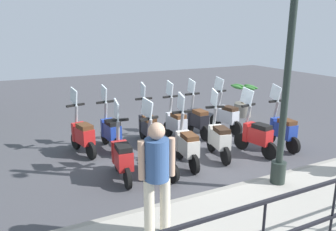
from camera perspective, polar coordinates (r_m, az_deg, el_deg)
The scene contains 17 objects.
ground_plane at distance 7.96m, azimuth 3.89°, elevation -6.18°, with size 28.00×28.00×0.00m, color #424247.
promenade_walkway at distance 5.72m, azimuth 20.65°, elevation -15.41°, with size 2.20×20.00×0.15m.
lamp_post_near at distance 5.88m, azimuth 19.92°, elevation 5.00°, with size 0.26×0.90×4.07m.
pedestrian_distant at distance 4.30m, azimuth -1.95°, elevation -9.72°, with size 0.37×0.48×1.59m.
potted_palm at distance 11.18m, azimuth 12.91°, elevation 2.10°, with size 1.06×0.66×1.05m.
scooter_near_0 at distance 8.47m, azimuth 19.25°, elevation -2.25°, with size 1.23×0.44×1.54m.
scooter_near_1 at distance 7.87m, azimuth 15.09°, elevation -3.21°, with size 1.22×0.48×1.54m.
scooter_near_2 at distance 7.47m, azimuth 8.81°, elevation -3.84°, with size 1.22×0.49×1.54m.
scooter_near_3 at distance 6.98m, azimuth 3.25°, elevation -5.07°, with size 1.23×0.44×1.54m.
scooter_near_4 at distance 6.52m, azimuth -1.76°, elevation -6.52°, with size 1.21×0.52×1.54m.
scooter_near_5 at distance 6.42m, azimuth -8.03°, elevation -7.03°, with size 1.23×0.44×1.54m.
scooter_far_0 at distance 9.39m, azimuth 10.07°, elevation 0.03°, with size 1.23×0.46×1.54m.
scooter_far_1 at distance 8.89m, azimuth 5.11°, elevation -0.65°, with size 1.23×0.44×1.54m.
scooter_far_2 at distance 8.52m, azimuth 1.33°, elevation -1.29°, with size 1.23×0.44×1.54m.
scooter_far_3 at distance 8.27m, azimuth -3.57°, elevation -1.82°, with size 1.23×0.44×1.54m.
scooter_far_4 at distance 8.03m, azimuth -9.97°, elevation -2.55°, with size 1.23×0.44×1.54m.
scooter_far_5 at distance 7.87m, azimuth -14.68°, elevation -3.20°, with size 1.22×0.50×1.54m.
Camera 1 is at (-6.39, 3.78, 2.88)m, focal length 35.00 mm.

